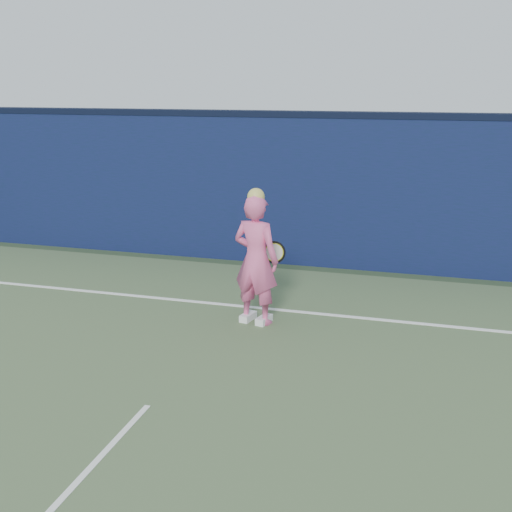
% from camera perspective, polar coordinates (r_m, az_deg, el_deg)
% --- Properties ---
extents(ground, '(80.00, 80.00, 0.00)m').
position_cam_1_polar(ground, '(5.76, -14.05, -17.43)').
color(ground, '#2D3E26').
rests_on(ground, ground).
extents(backstop_wall, '(24.00, 0.40, 2.50)m').
position_cam_1_polar(backstop_wall, '(11.10, 2.39, 5.79)').
color(backstop_wall, '#0C1934').
rests_on(backstop_wall, ground).
extents(wall_cap, '(24.00, 0.42, 0.10)m').
position_cam_1_polar(wall_cap, '(10.96, 2.47, 12.51)').
color(wall_cap, black).
rests_on(wall_cap, backstop_wall).
extents(player, '(0.70, 0.54, 1.78)m').
position_cam_1_polar(player, '(8.24, 0.00, -0.30)').
color(player, '#E95A94').
rests_on(player, ground).
extents(racket, '(0.58, 0.15, 0.31)m').
position_cam_1_polar(racket, '(8.62, 1.45, 0.31)').
color(racket, black).
rests_on(racket, ground).
extents(court_lines, '(11.00, 12.04, 0.01)m').
position_cam_1_polar(court_lines, '(5.52, -15.84, -18.99)').
color(court_lines, white).
rests_on(court_lines, court_surface).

